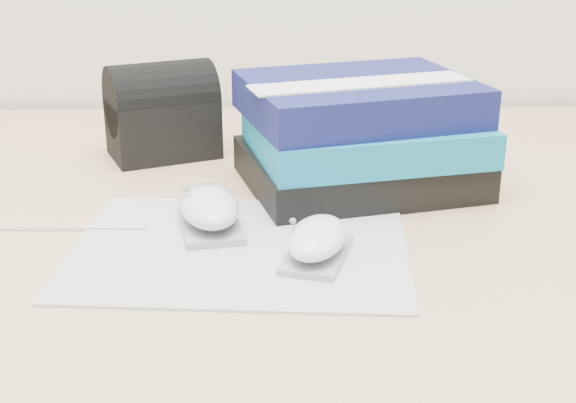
{
  "coord_description": "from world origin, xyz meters",
  "views": [
    {
      "loc": [
        -0.09,
        0.76,
        1.05
      ],
      "look_at": [
        -0.08,
        1.48,
        0.77
      ],
      "focal_mm": 50.0,
      "sensor_mm": 36.0,
      "label": 1
    }
  ],
  "objects_px": {
    "desk": "(345,354)",
    "mouse_rear": "(210,209)",
    "book_stack": "(360,134)",
    "pouch": "(162,111)",
    "mouse_front": "(317,241)"
  },
  "relations": [
    {
      "from": "desk",
      "to": "mouse_rear",
      "type": "relative_size",
      "value": 13.95
    },
    {
      "from": "mouse_rear",
      "to": "desk",
      "type": "bearing_deg",
      "value": 42.04
    },
    {
      "from": "book_stack",
      "to": "pouch",
      "type": "distance_m",
      "value": 0.26
    },
    {
      "from": "desk",
      "to": "book_stack",
      "type": "xyz_separation_m",
      "value": [
        0.01,
        -0.01,
        0.3
      ]
    },
    {
      "from": "book_stack",
      "to": "desk",
      "type": "bearing_deg",
      "value": 130.15
    },
    {
      "from": "desk",
      "to": "mouse_rear",
      "type": "xyz_separation_m",
      "value": [
        -0.15,
        -0.14,
        0.26
      ]
    },
    {
      "from": "mouse_rear",
      "to": "book_stack",
      "type": "xyz_separation_m",
      "value": [
        0.16,
        0.13,
        0.04
      ]
    },
    {
      "from": "mouse_rear",
      "to": "book_stack",
      "type": "bearing_deg",
      "value": 38.05
    },
    {
      "from": "mouse_front",
      "to": "book_stack",
      "type": "distance_m",
      "value": 0.21
    },
    {
      "from": "desk",
      "to": "mouse_front",
      "type": "xyz_separation_m",
      "value": [
        -0.05,
        -0.21,
        0.25
      ]
    },
    {
      "from": "desk",
      "to": "mouse_front",
      "type": "distance_m",
      "value": 0.33
    },
    {
      "from": "mouse_rear",
      "to": "mouse_front",
      "type": "bearing_deg",
      "value": -35.54
    },
    {
      "from": "mouse_front",
      "to": "pouch",
      "type": "height_order",
      "value": "pouch"
    },
    {
      "from": "mouse_front",
      "to": "book_stack",
      "type": "bearing_deg",
      "value": 73.39
    },
    {
      "from": "book_stack",
      "to": "pouch",
      "type": "relative_size",
      "value": 1.9
    }
  ]
}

